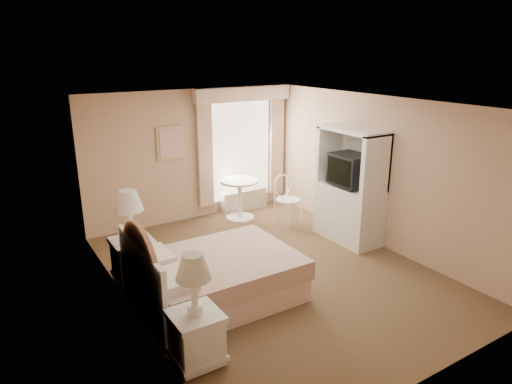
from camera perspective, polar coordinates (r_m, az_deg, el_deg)
room at (r=6.47m, az=2.24°, el=-0.08°), size 4.21×5.51×2.51m
window at (r=9.17m, az=-1.67°, el=5.77°), size 2.05×0.22×2.51m
framed_art at (r=8.54m, az=-10.65°, el=6.04°), size 0.52×0.04×0.62m
bed at (r=6.12m, az=-5.56°, el=-10.53°), size 2.07×1.56×1.38m
nightstand_near at (r=4.97m, az=-7.55°, el=-16.05°), size 0.51×0.51×1.24m
nightstand_far at (r=6.71m, az=-15.19°, el=-6.84°), size 0.56×0.56×1.35m
round_table at (r=8.86m, az=-2.05°, el=-0.11°), size 0.74×0.74×0.78m
cafe_chair at (r=8.61m, az=3.72°, el=-0.46°), size 0.55×0.55×0.96m
armoire at (r=7.96m, az=11.65°, el=-0.33°), size 0.59×1.18×1.97m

